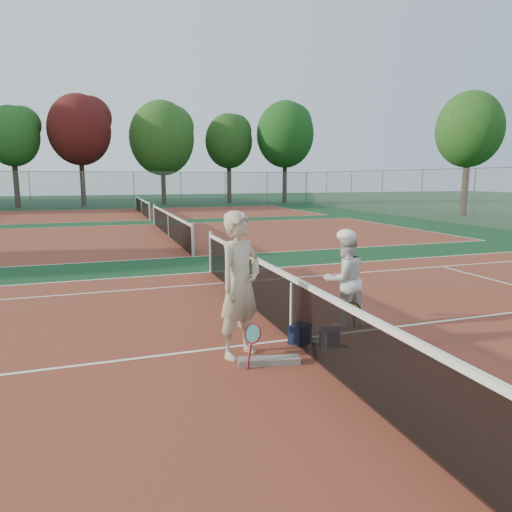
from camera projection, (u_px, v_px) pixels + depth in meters
The scene contains 23 objects.
ground at pixel (291, 340), 7.13m from camera, with size 130.00×130.00×0.00m, color #0E3418.
court_main at pixel (291, 340), 7.13m from camera, with size 23.77×10.97×0.01m, color maroon.
court_far_a at pixel (169, 236), 19.73m from camera, with size 23.77×10.97×0.01m, color maroon.
court_far_b at pixel (142, 213), 32.33m from camera, with size 23.77×10.97×0.01m, color maroon.
net_main at pixel (292, 308), 7.04m from camera, with size 0.10×10.98×1.02m, color black, non-canonical shape.
net_far_a at pixel (169, 225), 19.64m from camera, with size 0.10×10.98×1.02m, color black, non-canonical shape.
net_far_b at pixel (142, 206), 32.24m from camera, with size 0.10×10.98×1.02m, color black, non-canonical shape.
fence_back at pixel (134, 190), 38.61m from camera, with size 32.00×0.06×3.00m, color slate, non-canonical shape.
player_a at pixel (240, 285), 6.34m from camera, with size 0.75×0.49×2.06m, color #BFB394.
player_b at pixel (345, 280), 7.68m from camera, with size 0.78×0.61×1.60m, color silver.
racket_red at pixel (252, 345), 6.13m from camera, with size 0.25×0.27×0.57m, color maroon, non-canonical shape.
racket_black_held at pixel (353, 317), 7.44m from camera, with size 0.35×0.27×0.52m, color black, non-canonical shape.
racket_spare at pixel (319, 342), 7.00m from camera, with size 0.60×0.27×0.03m, color black, non-canonical shape.
sports_bag_navy at pixel (300, 334), 6.99m from camera, with size 0.36×0.24×0.28m, color black.
sports_bag_purple at pixel (329, 337), 6.89m from camera, with size 0.30×0.21×0.25m, color #28112D.
net_cover_canvas at pixel (269, 361), 6.20m from camera, with size 0.85×0.20×0.09m, color slate.
water_bottle at pixel (324, 343), 6.57m from camera, with size 0.09×0.09×0.30m, color #C9E5FF.
tree_back_1 at pixel (12, 137), 37.56m from camera, with size 4.31×4.31×8.37m.
tree_back_maroon at pixel (79, 130), 39.41m from camera, with size 5.29×5.29×9.64m.
tree_back_3 at pixel (162, 138), 42.43m from camera, with size 5.97×5.97×9.57m.
tree_back_4 at pixel (229, 141), 44.70m from camera, with size 4.61×4.61×8.70m.
tree_back_5 at pixel (285, 135), 44.89m from camera, with size 5.63×5.63×9.94m.
tree_right_1 at pixel (469, 130), 29.74m from camera, with size 4.25×4.25×8.06m.
Camera 1 is at (-2.71, -6.26, 2.50)m, focal length 32.00 mm.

